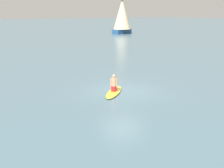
# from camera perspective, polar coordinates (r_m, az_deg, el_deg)

# --- Properties ---
(ground_plane) EXTENTS (400.00, 400.00, 0.00)m
(ground_plane) POSITION_cam_1_polar(r_m,az_deg,el_deg) (18.40, 2.02, -1.26)
(ground_plane) COLOR slate
(surfboard) EXTENTS (2.57, 2.65, 0.12)m
(surfboard) POSITION_cam_1_polar(r_m,az_deg,el_deg) (17.86, 0.35, -1.51)
(surfboard) COLOR gold
(surfboard) RESTS_ON ground
(person_paddler) EXTENTS (0.42, 0.42, 0.99)m
(person_paddler) POSITION_cam_1_polar(r_m,az_deg,el_deg) (17.73, 0.35, 0.08)
(person_paddler) COLOR #A51E23
(person_paddler) RESTS_ON surfboard
(sailboat_far_left) EXTENTS (4.84, 5.60, 8.41)m
(sailboat_far_left) POSITION_cam_1_polar(r_m,az_deg,el_deg) (67.81, 1.89, 12.68)
(sailboat_far_left) COLOR navy
(sailboat_far_left) RESTS_ON ground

